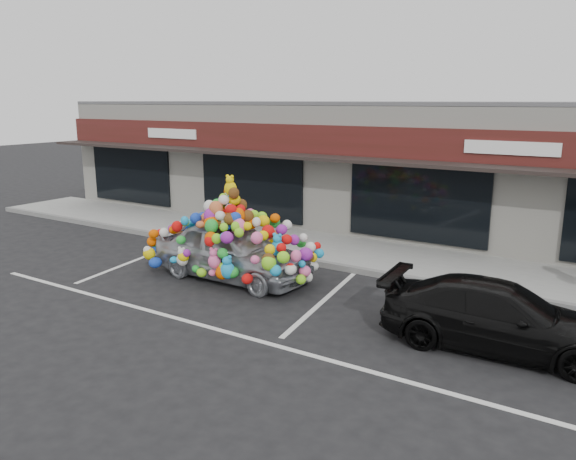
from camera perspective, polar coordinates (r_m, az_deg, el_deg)
The scene contains 9 objects.
ground at distance 13.95m, azimuth -6.98°, elevation -5.28°, with size 90.00×90.00×0.00m, color black.
shop_building at distance 20.58m, azimuth 7.99°, elevation 6.80°, with size 24.00×7.20×4.31m.
sidewalk at distance 17.07m, azimuth 1.53°, elevation -1.50°, with size 26.00×3.00×0.15m, color gray.
kerb at distance 15.84m, azimuth -1.26°, elevation -2.65°, with size 26.00×0.18×0.16m, color slate.
parking_stripe_left at distance 16.22m, azimuth -15.33°, elevation -3.02°, with size 0.12×4.40×0.01m, color silver.
parking_stripe_mid at distance 12.61m, azimuth 3.59°, elevation -7.21°, with size 0.12×4.40×0.01m, color silver.
lane_line at distance 11.09m, azimuth -6.48°, elevation -10.19°, with size 14.00×0.12×0.01m, color silver.
toy_car at distance 13.95m, azimuth -5.72°, elevation -1.47°, with size 3.03×4.50×2.60m.
black_sedan at distance 10.79m, azimuth 20.68°, elevation -8.25°, with size 4.17×1.69×1.21m, color black.
Camera 1 is at (8.47, -10.18, 4.37)m, focal length 35.00 mm.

